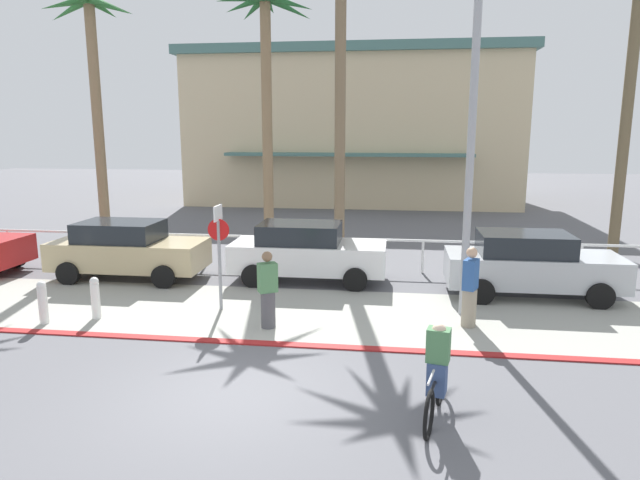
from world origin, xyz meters
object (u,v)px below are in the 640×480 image
stop_sign_bike_lane (219,242)px  palm_tree_3 (634,45)px  car_silver_3 (530,264)px  bollard_1 (95,298)px  car_white_2 (307,251)px  pedestrian_0 (470,290)px  pedestrian_1 (268,293)px  cyclist_black_0 (437,373)px  car_tan_1 (127,249)px  palm_tree_1 (267,61)px  palm_tree_2 (340,26)px  bollard_2 (43,302)px  streetlight_curb (473,131)px  palm_tree_0 (93,61)px

stop_sign_bike_lane → palm_tree_3: bearing=32.8°
palm_tree_3 → car_silver_3: bearing=-126.7°
bollard_1 → car_white_2: (4.30, 3.95, 0.35)m
pedestrian_0 → pedestrian_1: size_ratio=1.04×
cyclist_black_0 → bollard_1: bearing=154.8°
car_tan_1 → cyclist_black_0: 10.97m
car_white_2 → pedestrian_0: size_ratio=2.43×
stop_sign_bike_lane → pedestrian_0: size_ratio=1.41×
bollard_1 → cyclist_black_0: (7.47, -3.51, 0.18)m
car_white_2 → car_tan_1: bearing=-175.5°
palm_tree_1 → stop_sign_bike_lane: bearing=-87.5°
palm_tree_1 → pedestrian_0: (6.11, -7.19, -5.74)m
palm_tree_2 → car_white_2: 7.42m
pedestrian_1 → palm_tree_3: bearing=40.1°
palm_tree_1 → car_white_2: 7.16m
palm_tree_2 → pedestrian_1: size_ratio=5.78×
bollard_2 → pedestrian_1: (5.07, 0.41, 0.29)m
bollard_2 → streetlight_curb: 10.28m
stop_sign_bike_lane → car_white_2: size_ratio=0.58×
bollard_2 → stop_sign_bike_lane: bearing=22.5°
palm_tree_0 → car_silver_3: (13.94, -4.02, -5.75)m
palm_tree_3 → car_tan_1: palm_tree_3 is taller
bollard_2 → palm_tree_2: (5.90, 7.60, 7.02)m
streetlight_curb → palm_tree_1: 9.26m
car_tan_1 → car_silver_3: (11.27, -0.33, 0.00)m
car_silver_3 → pedestrian_1: bearing=-152.4°
streetlight_curb → car_tan_1: size_ratio=1.70×
palm_tree_3 → car_white_2: 12.61m
palm_tree_0 → car_tan_1: palm_tree_0 is taller
cyclist_black_0 → palm_tree_3: bearing=60.4°
palm_tree_0 → pedestrian_0: (12.07, -6.64, -5.77)m
car_silver_3 → stop_sign_bike_lane: bearing=-164.2°
stop_sign_bike_lane → palm_tree_1: bearing=92.5°
palm_tree_1 → cyclist_black_0: palm_tree_1 is taller
bollard_1 → palm_tree_3: palm_tree_3 is taller
car_tan_1 → palm_tree_3: bearing=18.2°
bollard_1 → palm_tree_2: 11.15m
stop_sign_bike_lane → palm_tree_1: 8.35m
streetlight_curb → palm_tree_0: 13.67m
palm_tree_1 → cyclist_black_0: size_ratio=4.93×
palm_tree_0 → car_silver_3: size_ratio=1.99×
bollard_1 → bollard_2: 1.10m
stop_sign_bike_lane → pedestrian_1: (1.42, -1.10, -0.87)m
bollard_1 → palm_tree_0: (-3.62, 7.23, 6.10)m
bollard_2 → pedestrian_1: bearing=4.7°
palm_tree_3 → palm_tree_0: bearing=-175.8°
palm_tree_3 → car_white_2: palm_tree_3 is taller
palm_tree_3 → car_tan_1: size_ratio=2.16×
palm_tree_0 → palm_tree_1: 5.99m
car_silver_3 → car_tan_1: bearing=178.3°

